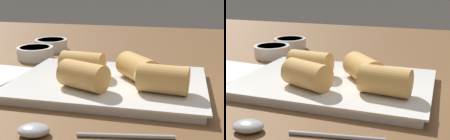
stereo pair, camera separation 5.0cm
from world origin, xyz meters
TOP-DOWN VIEW (x-y plane):
  - table_surface at (0.00, 0.00)cm, footprint 180.00×140.00cm
  - serving_plate at (0.44, 2.47)cm, footprint 30.90×21.74cm
  - roll_front_left at (-3.11, -2.52)cm, footprint 8.20×6.46cm
  - roll_front_right at (4.24, 3.45)cm, footprint 7.83×8.13cm
  - roll_back_left at (-5.32, 3.53)cm, footprint 8.08×4.86cm
  - roll_back_right at (8.53, -1.65)cm, footprint 8.10×4.95cm
  - dipping_bowl_near at (-20.69, 17.61)cm, footprint 8.01×8.01cm
  - dipping_bowl_far at (-20.76, 26.67)cm, footprint 8.01×8.01cm
  - spoon at (-3.14, -14.79)cm, footprint 18.12×4.66cm

SIDE VIEW (x-z plane):
  - table_surface at x=0.00cm, z-range 0.00..2.00cm
  - spoon at x=-3.14cm, z-range 1.93..3.24cm
  - serving_plate at x=0.44cm, z-range 2.01..3.51cm
  - dipping_bowl_near at x=-20.69cm, z-range 2.12..4.81cm
  - dipping_bowl_far at x=-20.76cm, z-range 2.12..4.81cm
  - roll_front_left at x=-3.11cm, z-range 3.50..7.64cm
  - roll_front_right at x=4.24cm, z-range 3.50..7.64cm
  - roll_back_left at x=-5.32cm, z-range 3.50..7.64cm
  - roll_back_right at x=8.53cm, z-range 3.50..7.64cm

